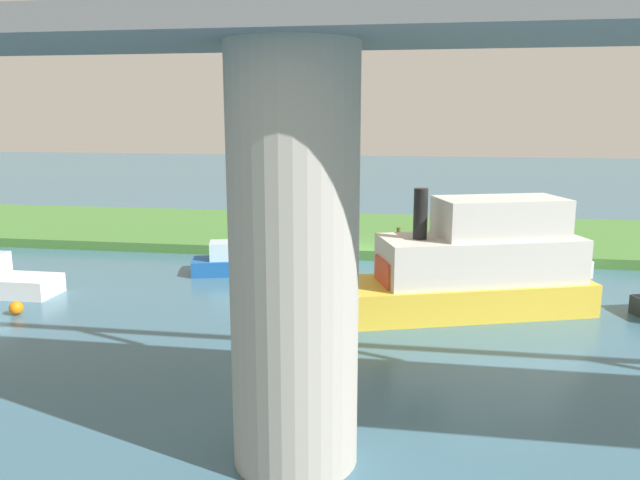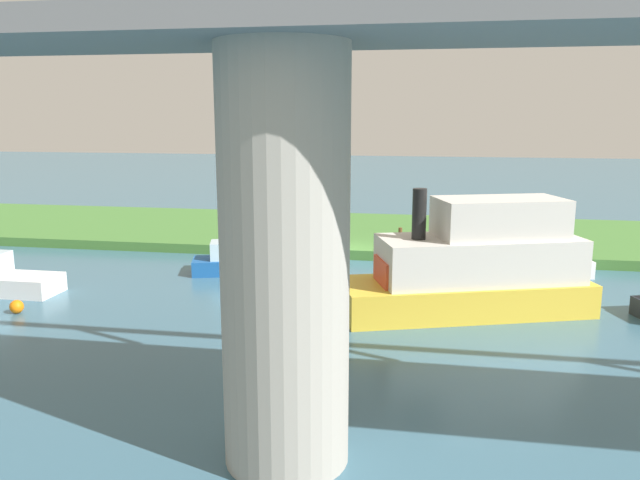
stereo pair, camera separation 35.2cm
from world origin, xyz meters
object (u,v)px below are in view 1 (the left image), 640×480
Objects in this scene: motorboat_white at (529,263)px; marker_buoy at (16,308)px; riverboat_paddlewheel at (238,262)px; bridge_pylon at (294,263)px; pontoon_yellow at (475,266)px; mooring_post at (398,236)px; person_on_bank at (280,226)px.

motorboat_white is 10.44× the size of marker_buoy.
riverboat_paddlewheel is 0.90× the size of motorboat_white.
bridge_pylon is at bearing 110.92° from riverboat_paddlewheel.
bridge_pylon is 16.63m from riverboat_paddlewheel.
pontoon_yellow is at bearing -112.19° from bridge_pylon.
pontoon_yellow is 11.14m from riverboat_paddlewheel.
mooring_post is 8.80m from riverboat_paddlewheel.
person_on_bank is 6.57m from mooring_post.
pontoon_yellow is 19.14× the size of marker_buoy.
mooring_post is at bearing -71.26° from pontoon_yellow.
marker_buoy is (6.27, 7.22, -0.28)m from riverboat_paddlewheel.
mooring_post reaches higher than marker_buoy.
bridge_pylon reaches higher than person_on_bank.
riverboat_paddlewheel is at bearing -21.84° from pontoon_yellow.
person_on_bank reaches higher than mooring_post.
mooring_post is 9.78m from pontoon_yellow.
mooring_post is (-6.51, 0.86, -0.24)m from person_on_bank.
mooring_post is at bearing -29.03° from motorboat_white.
mooring_post is at bearing -144.39° from riverboat_paddlewheel.
marker_buoy is at bearing 10.62° from pontoon_yellow.
mooring_post is 0.18× the size of motorboat_white.
riverboat_paddlewheel is at bearing -69.08° from bridge_pylon.
riverboat_paddlewheel is (7.15, 5.12, -0.43)m from mooring_post.
bridge_pylon is 12.17m from pontoon_yellow.
marker_buoy is at bearing -33.28° from bridge_pylon.
motorboat_white is at bearing -113.63° from bridge_pylon.
motorboat_white is 21.43m from marker_buoy.
bridge_pylon is 6.16× the size of person_on_bank.
riverboat_paddlewheel is (0.64, 5.98, -0.67)m from person_on_bank.
pontoon_yellow is 6.66m from motorboat_white.
riverboat_paddlewheel is at bearing 35.61° from mooring_post.
bridge_pylon is 1.64× the size of motorboat_white.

